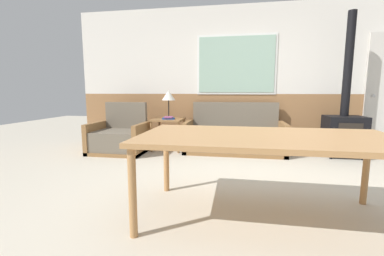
{
  "coord_description": "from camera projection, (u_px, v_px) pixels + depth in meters",
  "views": [
    {
      "loc": [
        -0.38,
        -2.5,
        1.08
      ],
      "look_at": [
        -1.02,
        1.19,
        0.55
      ],
      "focal_mm": 24.0,
      "sensor_mm": 36.0,
      "label": 1
    }
  ],
  "objects": [
    {
      "name": "ground_plane",
      "position": [
        274.0,
        203.0,
        2.52
      ],
      "size": [
        16.0,
        16.0,
        0.0
      ],
      "primitive_type": "plane",
      "color": "beige"
    },
    {
      "name": "wall_back",
      "position": [
        257.0,
        77.0,
        4.9
      ],
      "size": [
        7.2,
        0.09,
        2.7
      ],
      "color": "#996B42",
      "rests_on": "ground_plane"
    },
    {
      "name": "armchair",
      "position": [
        120.0,
        138.0,
        4.62
      ],
      "size": [
        0.96,
        0.78,
        0.89
      ],
      "rotation": [
        0.0,
        0.0,
        0.25
      ],
      "color": "olive",
      "rests_on": "ground_plane"
    },
    {
      "name": "side_table",
      "position": [
        168.0,
        124.0,
        4.79
      ],
      "size": [
        0.56,
        0.56,
        0.58
      ],
      "color": "olive",
      "rests_on": "ground_plane"
    },
    {
      "name": "wood_stove",
      "position": [
        344.0,
        124.0,
        4.25
      ],
      "size": [
        0.59,
        0.49,
        2.36
      ],
      "color": "black",
      "rests_on": "ground_plane"
    },
    {
      "name": "book_stack",
      "position": [
        169.0,
        118.0,
        4.68
      ],
      "size": [
        0.23,
        0.17,
        0.05
      ],
      "color": "#234799",
      "rests_on": "side_table"
    },
    {
      "name": "table_lamp",
      "position": [
        169.0,
        96.0,
        4.82
      ],
      "size": [
        0.25,
        0.25,
        0.53
      ],
      "color": "black",
      "rests_on": "side_table"
    },
    {
      "name": "couch",
      "position": [
        234.0,
        138.0,
        4.64
      ],
      "size": [
        1.76,
        0.81,
        0.89
      ],
      "color": "olive",
      "rests_on": "ground_plane"
    },
    {
      "name": "dining_table",
      "position": [
        266.0,
        142.0,
        2.13
      ],
      "size": [
        2.1,
        1.05,
        0.73
      ],
      "color": "#B27F4C",
      "rests_on": "ground_plane"
    }
  ]
}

